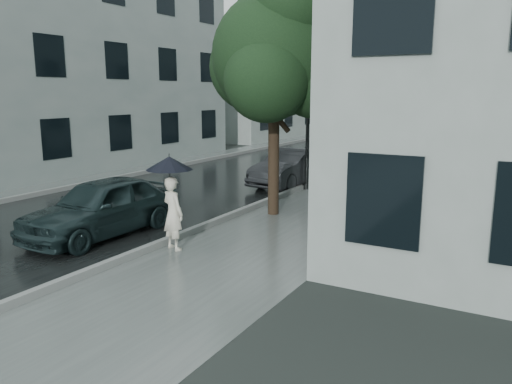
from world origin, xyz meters
The scene contains 14 objects.
ground centered at (0.00, 0.00, 0.00)m, with size 120.00×120.00×0.00m, color black.
sidewalk centered at (0.25, 12.00, 0.00)m, with size 3.50×60.00×0.01m, color slate.
kerb_near centered at (-1.57, 12.00, 0.07)m, with size 0.15×60.00×0.15m, color slate.
asphalt_road centered at (-5.08, 12.00, 0.00)m, with size 6.85×60.00×0.00m, color black.
kerb_far centered at (-8.57, 12.00, 0.07)m, with size 0.15×60.00×0.15m, color slate.
sidewalk_far centered at (-9.50, 12.00, 0.00)m, with size 1.70×60.00×0.01m, color #4C5451.
building_far_a centered at (-13.77, 8.00, 4.75)m, with size 7.02×20.00×9.50m.
building_far_b centered at (-13.77, 30.00, 4.00)m, with size 7.02×18.00×8.00m.
pedestrian centered at (-1.20, 1.78, 0.79)m, with size 0.57×0.38×1.57m, color beige.
umbrella centered at (-1.22, 1.73, 1.87)m, with size 1.23×1.23×1.12m.
street_tree centered at (-0.80, 5.76, 4.29)m, with size 4.27×3.88×6.38m.
lamp_post centered at (-1.59, 9.42, 3.17)m, with size 0.84×0.40×5.57m.
car_near centered at (-3.32, 1.82, 0.69)m, with size 1.62×4.02×1.37m, color black.
car_far centered at (-2.20, 9.81, 0.66)m, with size 1.38×3.95×1.30m, color black.
Camera 1 is at (5.32, -6.29, 3.30)m, focal length 35.00 mm.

